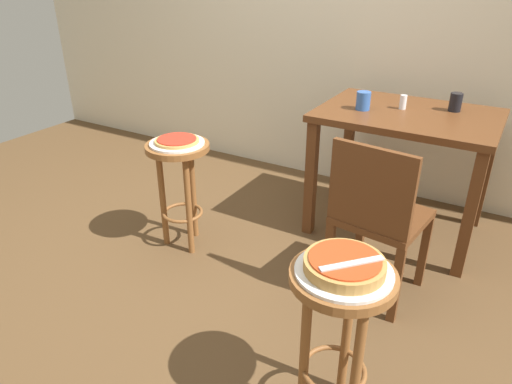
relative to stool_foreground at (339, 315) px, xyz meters
name	(u,v)px	position (x,y,z in m)	size (l,w,h in m)	color
ground_plane	(214,281)	(-0.86, 0.44, -0.48)	(6.00, 6.00, 0.00)	brown
stool_foreground	(339,315)	(0.00, 0.00, 0.00)	(0.36, 0.36, 0.65)	brown
serving_plate_foreground	(344,272)	(0.00, 0.00, 0.18)	(0.32, 0.32, 0.01)	silver
pizza_foreground	(345,264)	(0.00, 0.00, 0.21)	(0.27, 0.27, 0.05)	#B78442
stool_middle	(179,173)	(-1.23, 0.66, 0.00)	(0.36, 0.36, 0.65)	brown
serving_plate_middle	(177,143)	(-1.23, 0.66, 0.18)	(0.31, 0.31, 0.01)	silver
pizza_middle	(177,140)	(-1.23, 0.66, 0.20)	(0.25, 0.25, 0.02)	tan
dining_table	(406,132)	(-0.19, 1.50, 0.18)	(1.01, 0.74, 0.78)	#5B3319
cup_near_edge	(363,101)	(-0.43, 1.41, 0.36)	(0.08, 0.08, 0.11)	#3360B2
cup_far_edge	(456,102)	(0.04, 1.65, 0.35)	(0.07, 0.07, 0.11)	black
condiment_shaker	(403,102)	(-0.24, 1.54, 0.34)	(0.04, 0.04, 0.08)	white
wooden_chair	(377,216)	(-0.11, 0.76, -0.01)	(0.45, 0.45, 0.85)	#5B3319
pizza_server_knife	(352,263)	(0.03, -0.02, 0.24)	(0.22, 0.02, 0.01)	silver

